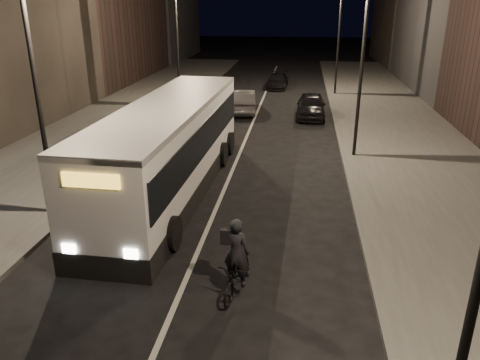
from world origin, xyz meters
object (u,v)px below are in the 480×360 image
(streetlight_left_near, at_px, (40,62))
(streetlight_left_far, at_px, (181,29))
(streetlight_right_mid, at_px, (358,44))
(car_near, at_px, (311,106))
(streetlight_right_far, at_px, (336,25))
(car_far, at_px, (277,81))
(cyclist_on_bicycle, at_px, (237,269))
(car_mid, at_px, (242,101))
(city_bus, at_px, (170,144))

(streetlight_left_near, relative_size, streetlight_left_far, 1.00)
(streetlight_right_mid, distance_m, car_near, 9.54)
(streetlight_right_mid, distance_m, streetlight_left_far, 14.62)
(streetlight_right_mid, bearing_deg, streetlight_left_near, -143.12)
(streetlight_right_far, xyz_separation_m, streetlight_left_far, (-10.66, -6.00, 0.00))
(streetlight_left_far, xyz_separation_m, car_far, (6.17, 8.71, -4.75))
(cyclist_on_bicycle, bearing_deg, car_near, 94.61)
(streetlight_left_far, bearing_deg, car_mid, -12.35)
(streetlight_left_far, relative_size, car_mid, 1.72)
(streetlight_right_far, distance_m, streetlight_left_far, 12.24)
(car_near, distance_m, car_far, 10.89)
(cyclist_on_bicycle, height_order, car_mid, cyclist_on_bicycle)
(streetlight_right_far, height_order, cyclist_on_bicycle, streetlight_right_far)
(cyclist_on_bicycle, height_order, car_near, cyclist_on_bicycle)
(streetlight_left_near, xyz_separation_m, streetlight_left_far, (0.00, 18.00, 0.00))
(streetlight_right_mid, distance_m, car_mid, 11.96)
(streetlight_right_far, relative_size, cyclist_on_bicycle, 3.62)
(streetlight_left_near, height_order, cyclist_on_bicycle, streetlight_left_near)
(city_bus, distance_m, car_mid, 14.34)
(streetlight_left_near, xyz_separation_m, city_bus, (3.28, 2.80, -3.42))
(city_bus, bearing_deg, car_far, 84.75)
(streetlight_right_mid, distance_m, city_bus, 9.65)
(car_far, bearing_deg, cyclist_on_bicycle, -86.39)
(streetlight_left_far, height_order, cyclist_on_bicycle, streetlight_left_far)
(streetlight_right_mid, relative_size, streetlight_left_far, 1.00)
(streetlight_left_near, bearing_deg, streetlight_right_far, 66.04)
(car_mid, relative_size, car_far, 1.13)
(cyclist_on_bicycle, relative_size, car_near, 0.50)
(streetlight_right_mid, xyz_separation_m, streetlight_left_far, (-10.66, 10.00, 0.00))
(streetlight_right_mid, relative_size, streetlight_right_far, 1.00)
(car_far, bearing_deg, streetlight_left_near, -100.62)
(streetlight_right_far, height_order, streetlight_left_near, same)
(streetlight_left_near, height_order, car_near, streetlight_left_near)
(cyclist_on_bicycle, xyz_separation_m, car_far, (-0.65, 30.61, -0.14))
(streetlight_right_mid, height_order, streetlight_left_far, same)
(car_near, relative_size, car_mid, 0.96)
(city_bus, relative_size, car_far, 3.18)
(streetlight_right_mid, bearing_deg, car_near, 101.95)
(car_near, bearing_deg, car_far, 105.56)
(streetlight_right_far, distance_m, city_bus, 22.71)
(streetlight_right_far, height_order, car_near, streetlight_right_far)
(car_far, bearing_deg, car_near, -72.93)
(streetlight_left_far, xyz_separation_m, cyclist_on_bicycle, (6.82, -21.90, -4.61))
(streetlight_right_far, distance_m, car_mid, 10.46)
(streetlight_left_far, distance_m, car_near, 10.21)
(car_mid, bearing_deg, streetlight_left_far, -19.96)
(streetlight_left_near, bearing_deg, car_near, 61.10)
(streetlight_left_far, xyz_separation_m, car_near, (8.93, -1.82, -4.59))
(car_near, relative_size, car_far, 1.08)
(city_bus, bearing_deg, car_near, 68.75)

